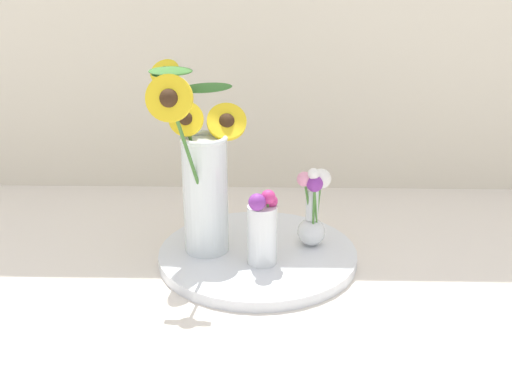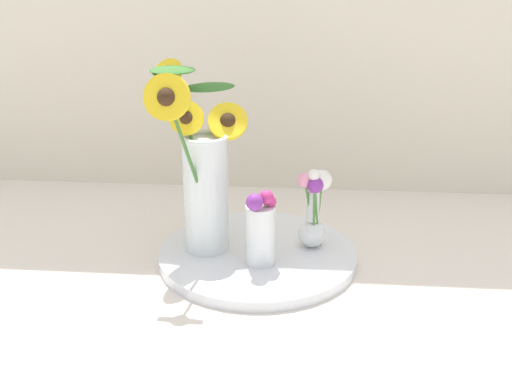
# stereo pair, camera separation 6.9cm
# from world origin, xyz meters

# --- Properties ---
(ground_plane) EXTENTS (6.00, 6.00, 0.00)m
(ground_plane) POSITION_xyz_m (0.00, 0.00, 0.00)
(ground_plane) COLOR silver
(serving_tray) EXTENTS (0.43, 0.43, 0.02)m
(serving_tray) POSITION_xyz_m (-0.00, 0.05, 0.01)
(serving_tray) COLOR silver
(serving_tray) RESTS_ON ground_plane
(mason_jar_sunflowers) EXTENTS (0.21, 0.23, 0.40)m
(mason_jar_sunflowers) POSITION_xyz_m (-0.12, 0.05, 0.19)
(mason_jar_sunflowers) COLOR silver
(mason_jar_sunflowers) RESTS_ON serving_tray
(vase_small_center) EXTENTS (0.06, 0.07, 0.16)m
(vase_small_center) POSITION_xyz_m (0.01, -0.01, 0.10)
(vase_small_center) COLOR white
(vase_small_center) RESTS_ON serving_tray
(vase_bulb_right) EXTENTS (0.07, 0.07, 0.19)m
(vase_bulb_right) POSITION_xyz_m (0.12, 0.07, 0.11)
(vase_bulb_right) COLOR white
(vase_bulb_right) RESTS_ON serving_tray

